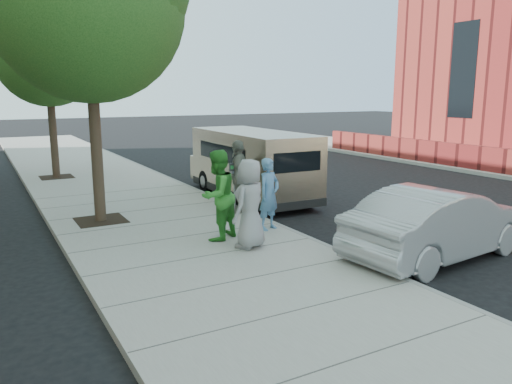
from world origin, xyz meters
TOP-DOWN VIEW (x-y plane):
  - ground at (0.00, 0.00)m, footprint 120.00×120.00m
  - sidewalk at (-1.00, 0.00)m, footprint 5.00×60.00m
  - curb_face at (1.44, 0.00)m, footprint 0.12×60.00m
  - church_wall at (13.50, 2.00)m, footprint 0.30×22.00m
  - tree_far at (-2.25, 10.00)m, footprint 3.92×3.80m
  - parking_meter at (1.05, 1.45)m, footprint 0.29×0.15m
  - van at (2.66, 3.50)m, footprint 2.10×5.87m
  - sedan at (3.20, -3.54)m, footprint 4.61×2.00m
  - person_officer at (1.01, -0.41)m, footprint 0.72×0.59m
  - person_green_shirt at (-0.39, -0.57)m, footprint 1.21×1.12m
  - person_gray_shirt at (-0.06, -1.43)m, footprint 1.09×0.97m
  - person_striped_polo at (1.20, 1.52)m, footprint 1.04×1.22m

SIDE VIEW (x-z plane):
  - ground at x=0.00m, z-range 0.00..0.00m
  - sidewalk at x=-1.00m, z-range 0.00..0.15m
  - curb_face at x=1.44m, z-range -0.01..0.15m
  - church_wall at x=13.50m, z-range 0.15..1.15m
  - sedan at x=3.20m, z-range 0.00..1.47m
  - person_officer at x=1.01m, z-range 0.15..1.85m
  - person_gray_shirt at x=-0.06m, z-range 0.15..2.02m
  - person_striped_polo at x=1.20m, z-range 0.15..2.11m
  - parking_meter at x=1.05m, z-range 0.45..1.81m
  - van at x=2.66m, z-range 0.06..2.22m
  - person_green_shirt at x=-0.39m, z-range 0.15..2.14m
  - tree_far at x=-2.25m, z-range 1.64..8.13m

